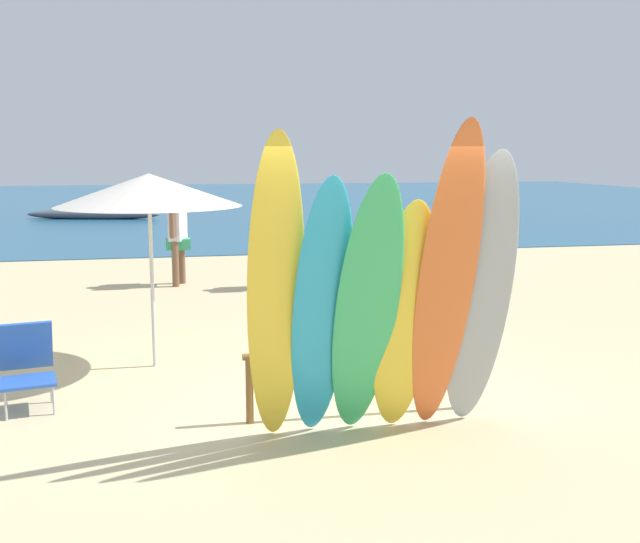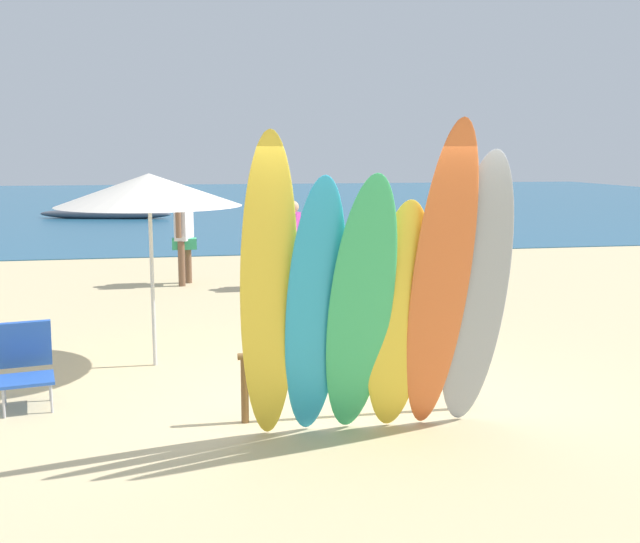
% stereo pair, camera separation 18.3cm
% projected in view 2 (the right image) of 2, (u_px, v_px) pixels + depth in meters
% --- Properties ---
extents(ground, '(60.00, 60.00, 0.00)m').
position_uv_depth(ground, '(242.00, 242.00, 20.74)').
color(ground, '#D3BC8C').
extents(ocean_water, '(60.00, 40.00, 0.02)m').
position_uv_depth(ocean_water, '(214.00, 201.00, 37.56)').
color(ocean_water, '#235B7F').
rests_on(ocean_water, ground).
extents(surfboard_rack, '(2.24, 0.07, 0.66)m').
position_uv_depth(surfboard_rack, '(358.00, 364.00, 7.06)').
color(surfboard_rack, brown).
rests_on(surfboard_rack, ground).
extents(surfboard_yellow_0, '(0.50, 0.70, 2.64)m').
position_uv_depth(surfboard_yellow_0, '(269.00, 293.00, 6.18)').
color(surfboard_yellow_0, yellow).
rests_on(surfboard_yellow_0, ground).
extents(surfboard_teal_1, '(0.54, 0.82, 2.30)m').
position_uv_depth(surfboard_teal_1, '(315.00, 311.00, 6.27)').
color(surfboard_teal_1, '#289EC6').
rests_on(surfboard_teal_1, ground).
extents(surfboard_green_2, '(0.63, 0.90, 2.31)m').
position_uv_depth(surfboard_green_2, '(361.00, 310.00, 6.29)').
color(surfboard_green_2, '#38B266').
rests_on(surfboard_green_2, ground).
extents(surfboard_yellow_3, '(0.57, 0.64, 2.09)m').
position_uv_depth(surfboard_yellow_3, '(399.00, 319.00, 6.46)').
color(surfboard_yellow_3, yellow).
rests_on(surfboard_yellow_3, ground).
extents(surfboard_orange_4, '(0.54, 0.90, 2.73)m').
position_uv_depth(surfboard_orange_4, '(441.00, 283.00, 6.35)').
color(surfboard_orange_4, orange).
rests_on(surfboard_orange_4, ground).
extents(surfboard_grey_5, '(0.58, 0.75, 2.49)m').
position_uv_depth(surfboard_grey_5, '(476.00, 294.00, 6.51)').
color(surfboard_grey_5, '#999EA3').
rests_on(surfboard_grey_5, ground).
extents(beachgoer_by_water, '(0.45, 0.62, 1.72)m').
position_uv_depth(beachgoer_by_water, '(184.00, 232.00, 14.01)').
color(beachgoer_by_water, brown).
rests_on(beachgoer_by_water, ground).
extents(beachgoer_strolling, '(0.41, 0.57, 1.59)m').
position_uv_depth(beachgoer_strolling, '(293.00, 238.00, 13.70)').
color(beachgoer_strolling, tan).
rests_on(beachgoer_strolling, ground).
extents(beach_chair_red, '(0.62, 0.77, 0.82)m').
position_uv_depth(beach_chair_red, '(26.00, 361.00, 7.40)').
color(beach_chair_red, '#B7B7BC').
rests_on(beach_chair_red, ground).
extents(beach_umbrella, '(2.08, 2.08, 2.22)m').
position_uv_depth(beach_umbrella, '(149.00, 190.00, 8.49)').
color(beach_umbrella, silver).
rests_on(beach_umbrella, ground).
extents(distant_boat, '(4.96, 1.91, 0.39)m').
position_uv_depth(distant_boat, '(105.00, 214.00, 27.93)').
color(distant_boat, '#4C515B').
rests_on(distant_boat, ground).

